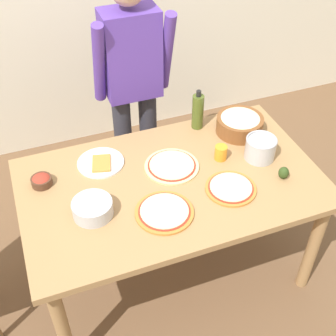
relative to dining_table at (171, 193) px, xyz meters
name	(u,v)px	position (x,y,z in m)	size (l,w,h in m)	color
ground	(171,267)	(0.00, 0.00, -0.67)	(8.00, 8.00, 0.00)	brown
dining_table	(171,193)	(0.00, 0.00, 0.00)	(1.60, 0.96, 0.76)	#A37A4C
person_cook	(133,82)	(0.03, 0.76, 0.27)	(0.49, 0.25, 1.62)	#2D2D38
pizza_raw_on_board	(172,166)	(0.04, 0.10, 0.10)	(0.30, 0.30, 0.02)	beige
pizza_cooked_on_tray	(231,188)	(0.27, -0.17, 0.10)	(0.27, 0.27, 0.02)	#C67A33
pizza_second_cooked	(164,212)	(-0.12, -0.21, 0.10)	(0.29, 0.29, 0.02)	#C67A33
plate_with_slice	(101,163)	(-0.32, 0.27, 0.10)	(0.26, 0.26, 0.02)	white
popcorn_bowl	(240,123)	(0.54, 0.27, 0.15)	(0.28, 0.28, 0.11)	brown
mixing_bowl_steel	(93,208)	(-0.45, -0.09, 0.13)	(0.20, 0.20, 0.08)	#B7B7BC
small_sauce_bowl	(41,180)	(-0.65, 0.21, 0.12)	(0.11, 0.11, 0.06)	#4C2D1E
olive_oil_bottle	(198,111)	(0.32, 0.40, 0.20)	(0.07, 0.07, 0.26)	#47561E
steel_pot	(260,148)	(0.53, 0.01, 0.16)	(0.17, 0.17, 0.13)	#B7B7BC
cup_orange	(221,153)	(0.32, 0.08, 0.13)	(0.07, 0.07, 0.09)	orange
avocado	(284,173)	(0.57, -0.19, 0.13)	(0.06, 0.06, 0.07)	#2D4219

